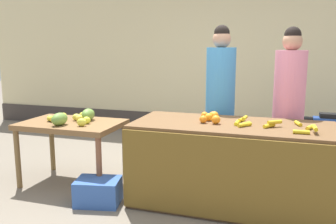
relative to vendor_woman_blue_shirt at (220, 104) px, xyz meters
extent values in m
plane|color=#756B5B|center=(-0.21, -0.68, -0.92)|extent=(24.00, 24.00, 0.00)
cube|color=beige|center=(-0.21, 2.23, 0.63)|extent=(9.90, 0.20, 3.11)
cube|color=#3F3833|center=(-0.21, 2.12, -0.74)|extent=(9.90, 0.04, 0.36)
cube|color=brown|center=(0.24, -0.68, -0.50)|extent=(1.96, 0.85, 0.84)
cube|color=brown|center=(0.24, -1.12, -0.50)|extent=(1.96, 0.03, 0.78)
cube|color=brown|center=(-1.59, -0.68, -0.22)|extent=(1.13, 0.73, 0.06)
cylinder|color=brown|center=(-2.11, -0.99, -0.59)|extent=(0.06, 0.06, 0.67)
cylinder|color=brown|center=(-1.08, -0.99, -0.59)|extent=(0.06, 0.06, 0.67)
cylinder|color=brown|center=(-2.11, -0.36, -0.59)|extent=(0.06, 0.06, 0.67)
cylinder|color=brown|center=(-1.08, -0.36, -0.59)|extent=(0.06, 0.06, 0.67)
cylinder|color=yellow|center=(0.29, -0.71, -0.07)|extent=(0.04, 0.14, 0.04)
cylinder|color=gold|center=(0.95, -0.71, -0.07)|extent=(0.08, 0.13, 0.04)
cylinder|color=yellow|center=(0.59, -0.75, -0.07)|extent=(0.11, 0.15, 0.04)
cylinder|color=yellow|center=(0.32, -0.54, -0.07)|extent=(0.07, 0.13, 0.04)
cylinder|color=gold|center=(0.87, -0.93, -0.07)|extent=(0.14, 0.04, 0.04)
cylinder|color=gold|center=(0.37, -0.75, -0.07)|extent=(0.10, 0.15, 0.04)
cylinder|color=gold|center=(0.86, -0.56, -0.07)|extent=(0.07, 0.14, 0.04)
cylinder|color=gold|center=(0.37, -0.78, -0.07)|extent=(0.13, 0.14, 0.04)
cylinder|color=gold|center=(0.98, -0.86, -0.04)|extent=(0.04, 0.15, 0.04)
cylinder|color=gold|center=(0.35, -0.60, -0.04)|extent=(0.05, 0.13, 0.04)
cylinder|color=gold|center=(0.64, -0.72, -0.04)|extent=(0.14, 0.12, 0.04)
sphere|color=orange|center=(-0.07, -0.52, -0.05)|extent=(0.07, 0.07, 0.07)
sphere|color=orange|center=(-0.01, -0.62, -0.05)|extent=(0.08, 0.08, 0.08)
sphere|color=orange|center=(-0.04, -0.74, -0.05)|extent=(0.08, 0.08, 0.08)
sphere|color=orange|center=(0.09, -0.75, -0.04)|extent=(0.09, 0.09, 0.09)
sphere|color=orange|center=(0.02, -0.53, -0.04)|extent=(0.08, 0.08, 0.08)
sphere|color=orange|center=(0.03, -0.53, -0.04)|extent=(0.08, 0.08, 0.08)
ellipsoid|color=yellow|center=(-1.73, -0.63, -0.15)|extent=(0.12, 0.13, 0.07)
ellipsoid|color=gold|center=(-1.85, -0.72, -0.15)|extent=(0.10, 0.11, 0.07)
ellipsoid|color=yellow|center=(-1.50, -0.65, -0.15)|extent=(0.12, 0.12, 0.08)
ellipsoid|color=yellow|center=(-1.36, -0.84, -0.14)|extent=(0.12, 0.10, 0.09)
ellipsoid|color=yellow|center=(-1.37, -0.72, -0.15)|extent=(0.12, 0.12, 0.08)
ellipsoid|color=yellow|center=(-1.56, -0.47, -0.15)|extent=(0.13, 0.11, 0.08)
ellipsoid|color=yellow|center=(-1.79, -0.55, -0.15)|extent=(0.11, 0.13, 0.07)
ellipsoid|color=yellow|center=(-1.78, -0.75, -0.15)|extent=(0.10, 0.08, 0.07)
ellipsoid|color=#DDD144|center=(-1.58, -0.59, -0.15)|extent=(0.12, 0.11, 0.08)
ellipsoid|color=olive|center=(-1.61, -0.87, -0.12)|extent=(0.15, 0.23, 0.14)
ellipsoid|color=olive|center=(-1.45, -0.54, -0.12)|extent=(0.17, 0.24, 0.14)
cylinder|color=#33333D|center=(0.00, 0.00, -0.57)|extent=(0.29, 0.29, 0.71)
cylinder|color=#3F8CCC|center=(0.00, 0.00, 0.22)|extent=(0.34, 0.34, 0.87)
sphere|color=tan|center=(0.00, 0.00, 0.75)|extent=(0.21, 0.21, 0.21)
sphere|color=black|center=(0.00, 0.00, 0.82)|extent=(0.18, 0.18, 0.18)
cylinder|color=#33333D|center=(0.77, -0.01, -0.57)|extent=(0.29, 0.29, 0.70)
cylinder|color=pink|center=(0.77, -0.01, 0.20)|extent=(0.34, 0.34, 0.85)
sphere|color=tan|center=(0.77, -0.01, 0.72)|extent=(0.21, 0.21, 0.21)
sphere|color=black|center=(0.77, -0.01, 0.79)|extent=(0.18, 0.18, 0.18)
torus|color=black|center=(1.03, 1.00, -0.60)|extent=(0.65, 0.09, 0.65)
cube|color=#3359A5|center=(-1.04, -1.10, -0.79)|extent=(0.50, 0.41, 0.26)
ellipsoid|color=tan|center=(-0.78, 0.21, -0.66)|extent=(0.47, 0.47, 0.53)
camera|label=1|loc=(0.70, -4.16, 0.66)|focal=38.36mm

